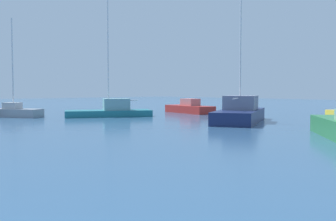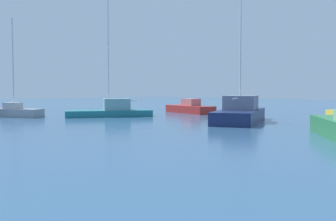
# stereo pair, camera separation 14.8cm
# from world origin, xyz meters

# --- Properties ---
(water) EXTENTS (160.00, 160.00, 0.00)m
(water) POSITION_xyz_m (15.00, 20.00, 0.00)
(water) COLOR #2D5175
(water) RESTS_ON ground
(sailboat_teal_distant_east) EXTENTS (8.14, 6.16, 12.37)m
(sailboat_teal_distant_east) POSITION_xyz_m (21.03, 25.06, 0.59)
(sailboat_teal_distant_east) COLOR #1E707A
(sailboat_teal_distant_east) RESTS_ON water
(sailboat_grey_distant_north) EXTENTS (4.12, 5.45, 8.96)m
(sailboat_grey_distant_north) POSITION_xyz_m (14.21, 30.63, 0.52)
(sailboat_grey_distant_north) COLOR gray
(sailboat_grey_distant_north) RESTS_ON water
(sailboat_navy_center_channel) EXTENTS (9.12, 6.48, 13.50)m
(sailboat_navy_center_channel) POSITION_xyz_m (24.82, 13.20, 0.75)
(sailboat_navy_center_channel) COLOR #19234C
(sailboat_navy_center_channel) RESTS_ON water
(motorboat_red_inner_mooring) EXTENTS (3.36, 6.76, 1.54)m
(motorboat_red_inner_mooring) POSITION_xyz_m (30.29, 23.70, 0.51)
(motorboat_red_inner_mooring) COLOR #B22823
(motorboat_red_inner_mooring) RESTS_ON water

